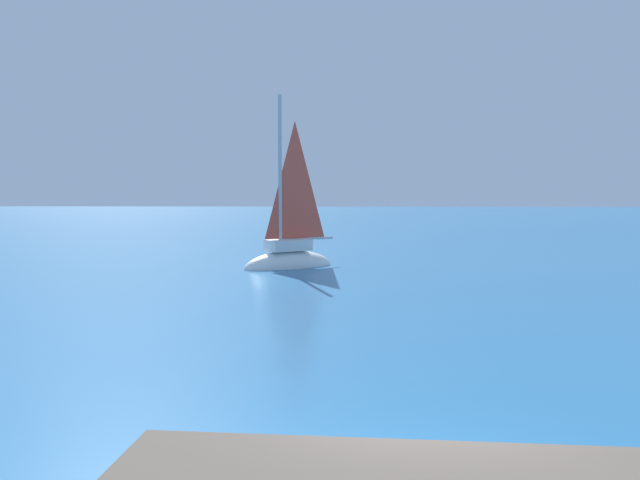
{
  "coord_description": "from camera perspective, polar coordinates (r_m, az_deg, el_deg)",
  "views": [
    {
      "loc": [
        -0.99,
        -8.42,
        3.53
      ],
      "look_at": [
        -1.5,
        16.66,
        1.44
      ],
      "focal_mm": 43.4,
      "sensor_mm": 36.0,
      "label": 1
    }
  ],
  "objects": [
    {
      "name": "sailboat_near",
      "position": [
        29.82,
        -2.31,
        -1.28
      ],
      "size": [
        3.88,
        3.19,
        7.23
      ],
      "rotation": [
        0.0,
        0.0,
        3.73
      ],
      "color": "white",
      "rests_on": "ground"
    }
  ]
}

